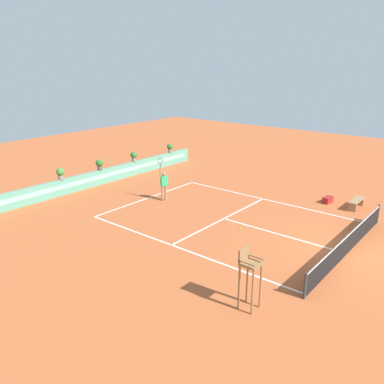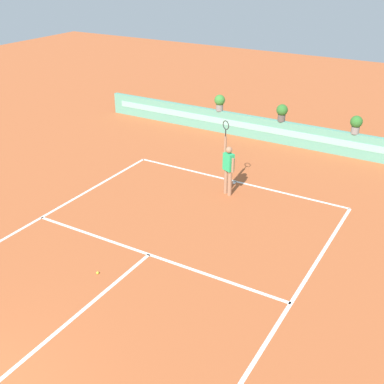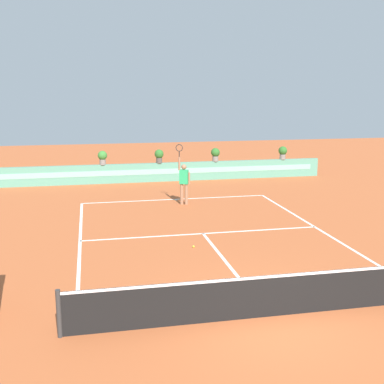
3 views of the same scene
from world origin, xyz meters
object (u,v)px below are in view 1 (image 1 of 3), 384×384
Objects in this scene: tennis_player at (164,183)px; potted_plant_right at (134,156)px; gear_bag at (328,200)px; umpire_chair at (249,271)px; tennis_ball_near_baseline at (240,228)px; bench_courtside at (356,202)px; potted_plant_left at (60,173)px; potted_plant_centre at (99,164)px; potted_plant_far_right at (170,147)px.

potted_plant_right is (2.82, 5.56, 0.36)m from tennis_player.
tennis_player is at bearing 126.46° from gear_bag.
umpire_chair reaches higher than tennis_ball_near_baseline.
bench_courtside is 2.21× the size of potted_plant_left.
potted_plant_centre and potted_plant_right have the same top height.
potted_plant_far_right is at bearing 86.48° from bench_courtside.
potted_plant_far_right reaches higher than tennis_ball_near_baseline.
tennis_ball_near_baseline is at bearing -78.09° from potted_plant_left.
gear_bag is 6.78m from tennis_ball_near_baseline.
gear_bag is at bearing 8.84° from umpire_chair.
tennis_player is 3.57× the size of potted_plant_left.
umpire_chair is 12.09m from bench_courtside.
umpire_chair is at bearing -171.16° from gear_bag.
gear_bag is at bearing -77.75° from potted_plant_right.
tennis_ball_near_baseline is at bearing -98.01° from tennis_player.
potted_plant_left is (-9.02, 14.85, 1.04)m from bench_courtside.
potted_plant_far_right is at bearing 56.56° from tennis_ball_near_baseline.
potted_plant_far_right is at bearing 0.00° from potted_plant_right.
potted_plant_right is 1.00× the size of potted_plant_left.
potted_plant_centre is at bearing 112.21° from bench_courtside.
umpire_chair is at bearing -120.96° from potted_plant_right.
bench_courtside is 2.21× the size of potted_plant_far_right.
potted_plant_far_right reaches higher than bench_courtside.
potted_plant_right is (3.09, 0.00, 0.00)m from potted_plant_centre.
gear_bag is at bearing -65.78° from potted_plant_centre.
gear_bag is (-0.10, 1.58, -0.20)m from bench_courtside.
potted_plant_right and potted_plant_far_right have the same top height.
potted_plant_centre is at bearing 114.22° from gear_bag.
tennis_player reaches higher than potted_plant_centre.
tennis_player is 6.44m from potted_plant_left.
potted_plant_left is (-2.96, 0.00, 0.00)m from potted_plant_centre.
tennis_ball_near_baseline is at bearing -123.44° from potted_plant_far_right.
bench_courtside is at bearing -78.67° from potted_plant_right.
potted_plant_left is at bearing 180.00° from potted_plant_centre.
potted_plant_centre is at bearing 87.22° from tennis_ball_near_baseline.
potted_plant_left reaches higher than tennis_ball_near_baseline.
potted_plant_right is at bearing 72.29° from tennis_ball_near_baseline.
potted_plant_left is 9.94m from potted_plant_far_right.
tennis_ball_near_baseline is 13.74m from potted_plant_far_right.
potted_plant_right is (9.08, 15.13, 0.07)m from umpire_chair.
umpire_chair reaches higher than potted_plant_centre.
gear_bag is (11.96, 1.86, -1.16)m from umpire_chair.
potted_plant_centre reaches higher than gear_bag.
potted_plant_centre reaches higher than bench_courtside.
potted_plant_left reaches higher than gear_bag.
potted_plant_right is 1.00× the size of potted_plant_far_right.
potted_plant_centre is at bearing 180.00° from potted_plant_far_right.
tennis_player is at bearing 121.94° from bench_courtside.
tennis_player is at bearing -116.90° from potted_plant_right.
umpire_chair is at bearing -123.18° from tennis_player.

